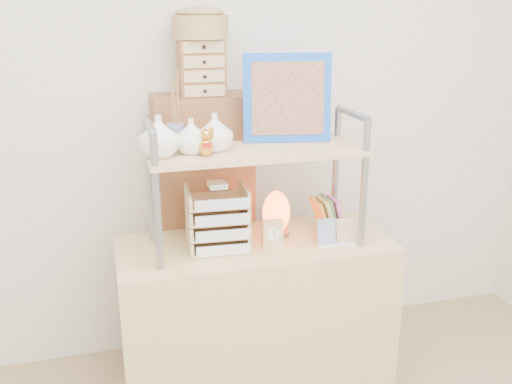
% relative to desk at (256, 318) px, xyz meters
% --- Properties ---
extents(room_shell, '(3.42, 3.41, 2.61)m').
position_rel_desk_xyz_m(room_shell, '(0.00, -0.81, 1.32)').
color(room_shell, silver).
rests_on(room_shell, ground).
extents(desk, '(1.20, 0.50, 0.75)m').
position_rel_desk_xyz_m(desk, '(0.00, 0.00, 0.00)').
color(desk, tan).
rests_on(desk, ground).
extents(cabinet, '(0.46, 0.25, 1.35)m').
position_rel_desk_xyz_m(cabinet, '(-0.16, 0.37, 0.30)').
color(cabinet, brown).
rests_on(cabinet, ground).
extents(hutch, '(0.93, 0.34, 0.80)m').
position_rel_desk_xyz_m(hutch, '(-0.09, 0.01, 0.82)').
color(hutch, gray).
rests_on(hutch, desk).
extents(letter_tray, '(0.26, 0.24, 0.30)m').
position_rel_desk_xyz_m(letter_tray, '(-0.17, -0.01, 0.49)').
color(letter_tray, tan).
rests_on(letter_tray, desk).
extents(salt_lamp, '(0.14, 0.13, 0.21)m').
position_rel_desk_xyz_m(salt_lamp, '(0.11, 0.06, 0.48)').
color(salt_lamp, brown).
rests_on(salt_lamp, desk).
extents(desk_clock, '(0.09, 0.04, 0.12)m').
position_rel_desk_xyz_m(desk_clock, '(0.06, -0.06, 0.44)').
color(desk_clock, tan).
rests_on(desk_clock, desk).
extents(postcard_stand, '(0.17, 0.05, 0.12)m').
position_rel_desk_xyz_m(postcard_stand, '(0.33, -0.11, 0.41)').
color(postcard_stand, white).
rests_on(postcard_stand, desk).
extents(drawer_chest, '(0.20, 0.16, 0.25)m').
position_rel_desk_xyz_m(drawer_chest, '(-0.16, 0.35, 1.10)').
color(drawer_chest, brown).
rests_on(drawer_chest, cabinet).
extents(woven_basket, '(0.25, 0.25, 0.10)m').
position_rel_desk_xyz_m(woven_basket, '(-0.16, 0.35, 1.28)').
color(woven_basket, brown).
rests_on(woven_basket, drawer_chest).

